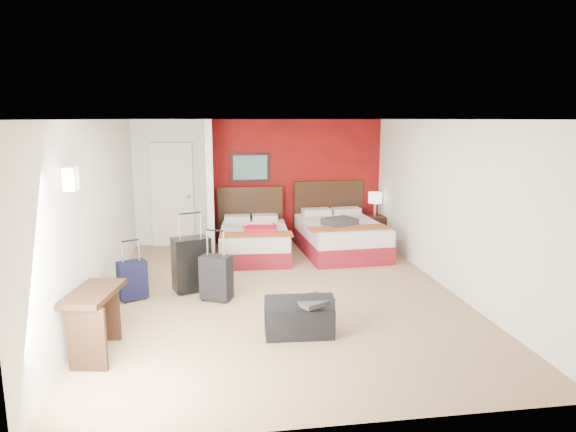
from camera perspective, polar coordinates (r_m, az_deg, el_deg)
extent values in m
plane|color=tan|center=(7.44, -0.79, -8.80)|extent=(6.50, 6.50, 0.00)
cube|color=white|center=(10.31, -3.18, 3.89)|extent=(5.00, 0.04, 2.50)
cube|color=white|center=(7.23, -20.85, 0.17)|extent=(0.04, 6.50, 2.50)
cube|color=black|center=(10.20, -4.29, 5.49)|extent=(0.78, 0.03, 0.58)
cube|color=white|center=(5.67, -23.32, 3.86)|extent=(0.12, 0.20, 0.24)
cube|color=maroon|center=(10.38, 0.97, 3.95)|extent=(3.50, 0.04, 2.50)
cube|color=silver|center=(9.64, -8.77, 3.28)|extent=(0.12, 1.20, 2.50)
cube|color=silver|center=(10.29, -12.90, 2.34)|extent=(0.82, 0.06, 2.05)
cube|color=white|center=(9.34, -3.84, -3.02)|extent=(1.34, 1.83, 0.53)
cube|color=white|center=(9.62, 5.95, -2.42)|extent=(1.50, 2.07, 0.60)
cube|color=red|center=(9.18, -3.19, -1.26)|extent=(0.70, 0.85, 0.09)
cube|color=#38383D|center=(9.24, 5.85, -0.65)|extent=(0.68, 0.62, 0.13)
cube|color=#321810|center=(10.50, 9.69, -1.50)|extent=(0.43, 0.43, 0.56)
cylinder|color=white|center=(10.40, 9.79, 1.32)|extent=(0.36, 0.36, 0.49)
cube|color=black|center=(7.57, -10.83, -5.53)|extent=(0.60, 0.48, 0.78)
cube|color=black|center=(7.18, -8.08, -7.07)|extent=(0.48, 0.41, 0.61)
cube|color=black|center=(7.46, -17.13, -7.10)|extent=(0.44, 0.37, 0.53)
cube|color=black|center=(6.06, 1.24, -11.47)|extent=(0.81, 0.46, 0.40)
cube|color=#323337|center=(5.96, 2.78, -9.53)|extent=(0.53, 0.51, 0.05)
cube|color=black|center=(5.90, -20.93, -11.18)|extent=(0.58, 0.93, 0.72)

